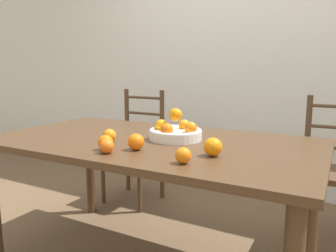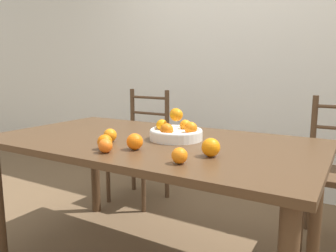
% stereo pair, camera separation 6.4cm
% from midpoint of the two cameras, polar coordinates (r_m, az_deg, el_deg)
% --- Properties ---
extents(wall_back, '(8.00, 0.06, 2.60)m').
position_cam_midpoint_polar(wall_back, '(3.20, 11.27, 12.34)').
color(wall_back, silver).
rests_on(wall_back, ground_plane).
extents(dining_table, '(1.80, 0.99, 0.76)m').
position_cam_midpoint_polar(dining_table, '(1.83, -4.10, -5.03)').
color(dining_table, '#4C331E').
rests_on(dining_table, ground_plane).
extents(fruit_bowl, '(0.29, 0.29, 0.17)m').
position_cam_midpoint_polar(fruit_bowl, '(1.79, 0.30, -0.83)').
color(fruit_bowl, white).
rests_on(fruit_bowl, dining_table).
extents(orange_loose_0, '(0.08, 0.08, 0.08)m').
position_cam_midpoint_polar(orange_loose_0, '(1.45, 6.59, -3.65)').
color(orange_loose_0, orange).
rests_on(orange_loose_0, dining_table).
extents(orange_loose_1, '(0.07, 0.07, 0.07)m').
position_cam_midpoint_polar(orange_loose_1, '(1.59, -11.95, -2.82)').
color(orange_loose_1, orange).
rests_on(orange_loose_1, dining_table).
extents(orange_loose_2, '(0.07, 0.07, 0.07)m').
position_cam_midpoint_polar(orange_loose_2, '(1.53, -11.80, -3.49)').
color(orange_loose_2, orange).
rests_on(orange_loose_2, dining_table).
extents(orange_loose_3, '(0.08, 0.08, 0.08)m').
position_cam_midpoint_polar(orange_loose_3, '(1.57, -6.77, -2.77)').
color(orange_loose_3, orange).
rests_on(orange_loose_3, dining_table).
extents(orange_loose_4, '(0.07, 0.07, 0.07)m').
position_cam_midpoint_polar(orange_loose_4, '(1.33, 1.29, -5.16)').
color(orange_loose_4, orange).
rests_on(orange_loose_4, dining_table).
extents(orange_loose_5, '(0.07, 0.07, 0.07)m').
position_cam_midpoint_polar(orange_loose_5, '(1.76, -11.17, -1.66)').
color(orange_loose_5, orange).
rests_on(orange_loose_5, dining_table).
extents(chair_left, '(0.43, 0.41, 0.97)m').
position_cam_midpoint_polar(chair_left, '(2.90, -6.31, -3.75)').
color(chair_left, '#513823').
rests_on(chair_left, ground_plane).
extents(chair_right, '(0.43, 0.41, 0.97)m').
position_cam_midpoint_polar(chair_right, '(2.41, 26.36, -7.49)').
color(chair_right, '#513823').
rests_on(chair_right, ground_plane).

